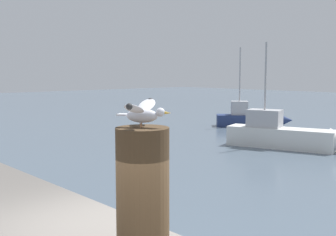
{
  "coord_description": "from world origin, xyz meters",
  "views": [
    {
      "loc": [
        2.72,
        -2.39,
        3.12
      ],
      "look_at": [
        0.4,
        -0.24,
        2.77
      ],
      "focal_mm": 45.26,
      "sensor_mm": 36.0,
      "label": 1
    }
  ],
  "objects": [
    {
      "name": "mooring_post",
      "position": [
        0.4,
        -0.49,
        2.24
      ],
      "size": [
        0.39,
        0.39,
        0.96
      ],
      "primitive_type": "cylinder",
      "color": "#4C3823",
      "rests_on": "harbor_quay"
    },
    {
      "name": "seagull",
      "position": [
        0.4,
        -0.49,
        2.83
      ],
      "size": [
        0.44,
        0.55,
        0.2
      ],
      "color": "tan",
      "rests_on": "mooring_post"
    },
    {
      "name": "boat_navy",
      "position": [
        -11.63,
        17.65,
        0.45
      ],
      "size": [
        3.78,
        3.67,
        4.59
      ],
      "color": "navy",
      "rests_on": "ground_plane"
    },
    {
      "name": "boat_white",
      "position": [
        -6.51,
        12.79,
        0.54
      ],
      "size": [
        5.12,
        2.5,
        4.37
      ],
      "color": "silver",
      "rests_on": "ground_plane"
    }
  ]
}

